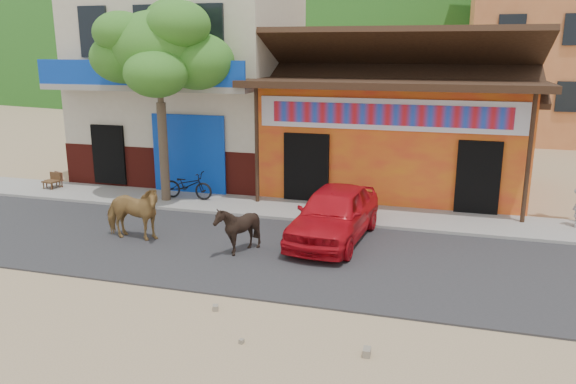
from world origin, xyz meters
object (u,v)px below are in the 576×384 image
Objects in this scene: scooter at (188,185)px; cow_tan at (132,213)px; cafe_chair_left at (53,174)px; tree at (161,103)px; cafe_chair_right at (51,174)px; cow_dark at (238,229)px; red_car at (334,213)px.

cow_tan is at bearing -175.05° from scooter.
cow_tan reaches higher than cafe_chair_left.
cafe_chair_right is (-4.40, 0.26, -2.52)m from tree.
scooter is at bearing 9.26° from cafe_chair_right.
cow_dark reaches higher than scooter.
tree reaches higher than cow_tan.
cafe_chair_right is (-5.00, -0.05, 0.05)m from scooter.
red_car is 5.61m from scooter.
tree is 1.51× the size of red_car.
scooter is (-3.16, 3.88, -0.09)m from cow_dark.
scooter is at bearing 5.01° from cow_tan.
cow_tan is 1.39× the size of cow_dark.
cow_dark is 9.01m from cafe_chair_right.
tree reaches higher than red_car.
cafe_chair_right reaches higher than scooter.
cafe_chair_left is (-8.16, 3.96, -0.04)m from cow_dark.
tree is at bearing 17.83° from cafe_chair_left.
cafe_chair_left reaches higher than scooter.
cow_tan reaches higher than cafe_chair_right.
cow_dark is (2.87, -0.19, -0.10)m from cow_tan.
cow_dark is at bearing -3.07° from cafe_chair_left.
red_car is 4.12× the size of cafe_chair_right.
cafe_chair_right reaches higher than cafe_chair_left.
red_car is 2.44× the size of scooter.
cafe_chair_right is at bearing 55.94° from cow_tan.
cow_dark is 5.00m from scooter.
scooter is at bearing -160.98° from cow_dark.
scooter is 1.72× the size of cafe_chair_left.
cow_dark is at bearing -93.28° from cow_tan.
tree is 6.51m from red_car.
red_car reaches higher than scooter.
cafe_chair_right is (-8.16, 3.83, -0.03)m from cow_dark.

